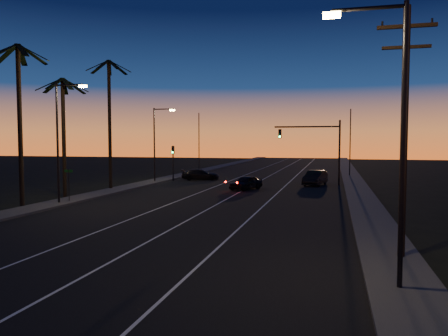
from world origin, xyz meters
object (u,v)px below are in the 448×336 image
(lead_car, at_px, (246,183))
(right_car, at_px, (315,178))
(utility_pole, at_px, (404,127))
(signal_mast, at_px, (317,141))
(cross_car, at_px, (200,174))

(lead_car, bearing_deg, right_car, 43.46)
(utility_pole, relative_size, lead_car, 2.14)
(signal_mast, height_order, cross_car, signal_mast)
(utility_pole, bearing_deg, signal_mast, 98.47)
(right_car, bearing_deg, cross_car, 167.55)
(lead_car, relative_size, cross_car, 0.95)
(right_car, bearing_deg, signal_mast, 81.79)
(right_car, distance_m, cross_car, 14.20)
(utility_pole, distance_m, cross_car, 37.43)
(lead_car, xyz_separation_m, right_car, (6.36, 6.03, 0.11))
(utility_pole, xyz_separation_m, cross_car, (-18.45, 32.23, -4.64))
(utility_pole, height_order, right_car, utility_pole)
(right_car, xyz_separation_m, cross_car, (-13.87, 3.06, -0.12))
(signal_mast, distance_m, cross_car, 14.75)
(signal_mast, distance_m, right_car, 4.07)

